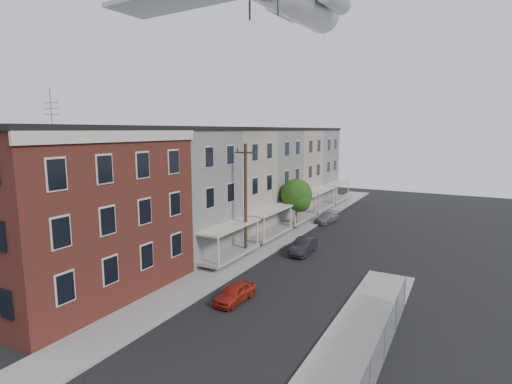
# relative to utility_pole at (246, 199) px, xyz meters

# --- Properties ---
(sidewalk_left) EXTENTS (3.00, 62.00, 0.12)m
(sidewalk_left) POSITION_rel_utility_pole_xyz_m (0.10, 6.00, -4.61)
(sidewalk_left) COLOR gray
(sidewalk_left) RESTS_ON ground
(sidewalk_right) EXTENTS (3.00, 26.00, 0.12)m
(sidewalk_right) POSITION_rel_utility_pole_xyz_m (11.10, -12.00, -4.61)
(sidewalk_right) COLOR gray
(sidewalk_right) RESTS_ON ground
(curb_left) EXTENTS (0.15, 62.00, 0.14)m
(curb_left) POSITION_rel_utility_pole_xyz_m (1.55, 6.00, -4.60)
(curb_left) COLOR gray
(curb_left) RESTS_ON ground
(curb_right) EXTENTS (0.15, 26.00, 0.14)m
(curb_right) POSITION_rel_utility_pole_xyz_m (9.65, -12.00, -4.60)
(curb_right) COLOR gray
(curb_right) RESTS_ON ground
(corner_building) EXTENTS (10.31, 12.30, 12.15)m
(corner_building) POSITION_rel_utility_pole_xyz_m (-6.40, -11.00, 0.49)
(corner_building) COLOR #391612
(corner_building) RESTS_ON ground
(row_house_a) EXTENTS (11.98, 7.00, 10.30)m
(row_house_a) POSITION_rel_utility_pole_xyz_m (-6.36, -1.50, 0.45)
(row_house_a) COLOR #60605D
(row_house_a) RESTS_ON ground
(row_house_b) EXTENTS (11.98, 7.00, 10.30)m
(row_house_b) POSITION_rel_utility_pole_xyz_m (-6.36, 5.50, 0.45)
(row_house_b) COLOR gray
(row_house_b) RESTS_ON ground
(row_house_c) EXTENTS (11.98, 7.00, 10.30)m
(row_house_c) POSITION_rel_utility_pole_xyz_m (-6.36, 12.50, 0.45)
(row_house_c) COLOR #60605D
(row_house_c) RESTS_ON ground
(row_house_d) EXTENTS (11.98, 7.00, 10.30)m
(row_house_d) POSITION_rel_utility_pole_xyz_m (-6.36, 19.50, 0.45)
(row_house_d) COLOR gray
(row_house_d) RESTS_ON ground
(row_house_e) EXTENTS (11.98, 7.00, 10.30)m
(row_house_e) POSITION_rel_utility_pole_xyz_m (-6.36, 26.50, 0.45)
(row_house_e) COLOR #60605D
(row_house_e) RESTS_ON ground
(chainlink_fence) EXTENTS (0.06, 18.06, 1.90)m
(chainlink_fence) POSITION_rel_utility_pole_xyz_m (12.60, -13.00, -3.68)
(chainlink_fence) COLOR gray
(chainlink_fence) RESTS_ON ground
(utility_pole) EXTENTS (1.80, 0.26, 9.00)m
(utility_pole) POSITION_rel_utility_pole_xyz_m (0.00, 0.00, 0.00)
(utility_pole) COLOR black
(utility_pole) RESTS_ON ground
(street_tree) EXTENTS (3.22, 3.20, 5.20)m
(street_tree) POSITION_rel_utility_pole_xyz_m (0.33, 9.92, -1.22)
(street_tree) COLOR black
(street_tree) RESTS_ON ground
(car_near) EXTENTS (1.44, 3.26, 1.09)m
(car_near) POSITION_rel_utility_pole_xyz_m (3.64, -7.73, -4.13)
(car_near) COLOR maroon
(car_near) RESTS_ON ground
(car_mid) EXTENTS (1.49, 3.81, 1.24)m
(car_mid) POSITION_rel_utility_pole_xyz_m (3.80, 2.86, -4.06)
(car_mid) COLOR black
(car_mid) RESTS_ON ground
(car_far) EXTENTS (2.01, 3.97, 1.10)m
(car_far) POSITION_rel_utility_pole_xyz_m (2.00, 14.41, -4.12)
(car_far) COLOR slate
(car_far) RESTS_ON ground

